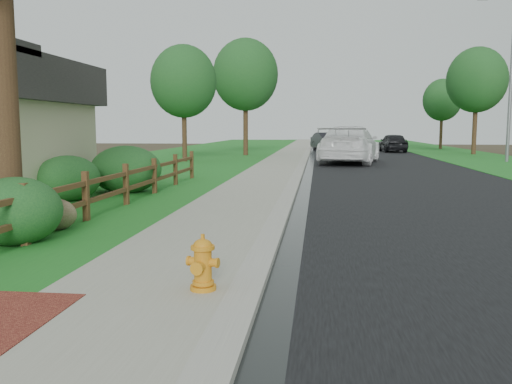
# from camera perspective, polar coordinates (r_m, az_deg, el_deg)

# --- Properties ---
(ground) EXTENTS (120.00, 120.00, 0.00)m
(ground) POSITION_cam_1_polar(r_m,az_deg,el_deg) (6.05, -5.74, -12.65)
(ground) COLOR #39321F
(road) EXTENTS (8.00, 90.00, 0.02)m
(road) POSITION_cam_1_polar(r_m,az_deg,el_deg) (40.76, 11.32, 3.89)
(road) COLOR black
(road) RESTS_ON ground
(curb) EXTENTS (0.40, 90.00, 0.12)m
(curb) POSITION_cam_1_polar(r_m,az_deg,el_deg) (40.63, 5.40, 4.06)
(curb) COLOR gray
(curb) RESTS_ON ground
(wet_gutter) EXTENTS (0.50, 90.00, 0.00)m
(wet_gutter) POSITION_cam_1_polar(r_m,az_deg,el_deg) (40.63, 5.89, 4.00)
(wet_gutter) COLOR black
(wet_gutter) RESTS_ON road
(sidewalk) EXTENTS (2.20, 90.00, 0.10)m
(sidewalk) POSITION_cam_1_polar(r_m,az_deg,el_deg) (40.68, 3.56, 4.07)
(sidewalk) COLOR gray
(sidewalk) RESTS_ON ground
(grass_strip) EXTENTS (1.60, 90.00, 0.06)m
(grass_strip) POSITION_cam_1_polar(r_m,az_deg,el_deg) (40.82, 0.89, 4.06)
(grass_strip) COLOR #1C6220
(grass_strip) RESTS_ON ground
(lawn_near) EXTENTS (9.00, 90.00, 0.04)m
(lawn_near) POSITION_cam_1_polar(r_m,az_deg,el_deg) (41.66, -6.26, 4.06)
(lawn_near) COLOR #1C6220
(lawn_near) RESTS_ON ground
(verge_far) EXTENTS (6.00, 90.00, 0.04)m
(verge_far) POSITION_cam_1_polar(r_m,az_deg,el_deg) (41.90, 20.79, 3.67)
(verge_far) COLOR #1C6220
(verge_far) RESTS_ON ground
(ranch_fence) EXTENTS (0.12, 16.92, 1.10)m
(ranch_fence) POSITION_cam_1_polar(r_m,az_deg,el_deg) (12.99, -15.34, 0.42)
(ranch_fence) COLOR #462F17
(ranch_fence) RESTS_ON ground
(fire_hydrant) EXTENTS (0.44, 0.36, 0.67)m
(fire_hydrant) POSITION_cam_1_polar(r_m,az_deg,el_deg) (6.47, -5.63, -7.59)
(fire_hydrant) COLOR gold
(fire_hydrant) RESTS_ON sidewalk
(white_suv) EXTENTS (4.09, 7.44, 2.04)m
(white_suv) POSITION_cam_1_polar(r_m,az_deg,el_deg) (30.65, 9.86, 4.93)
(white_suv) COLOR white
(white_suv) RESTS_ON road
(dark_car_mid) EXTENTS (2.10, 4.52, 1.50)m
(dark_car_mid) POSITION_cam_1_polar(r_m,az_deg,el_deg) (45.26, 14.20, 5.06)
(dark_car_mid) COLOR black
(dark_car_mid) RESTS_ON road
(dark_car_far) EXTENTS (3.04, 4.93, 1.53)m
(dark_car_far) POSITION_cam_1_polar(r_m,az_deg,el_deg) (47.11, 7.53, 5.29)
(dark_car_far) COLOR black
(dark_car_far) RESTS_ON road
(streetlight) EXTENTS (2.19, 0.42, 9.45)m
(streetlight) POSITION_cam_1_polar(r_m,az_deg,el_deg) (34.34, 25.05, 11.79)
(streetlight) COLOR gray
(streetlight) RESTS_ON ground
(boulder) EXTENTS (1.00, 0.75, 0.65)m
(boulder) POSITION_cam_1_polar(r_m,az_deg,el_deg) (11.25, -20.71, -2.24)
(boulder) COLOR brown
(boulder) RESTS_ON ground
(shrub_a) EXTENTS (2.07, 2.07, 1.18)m
(shrub_a) POSITION_cam_1_polar(r_m,az_deg,el_deg) (10.12, -24.02, -1.86)
(shrub_a) COLOR #17421E
(shrub_a) RESTS_ON ground
(shrub_c) EXTENTS (2.18, 2.18, 1.26)m
(shrub_c) POSITION_cam_1_polar(r_m,az_deg,el_deg) (15.53, -19.21, 1.34)
(shrub_c) COLOR #17421E
(shrub_c) RESTS_ON ground
(shrub_d) EXTENTS (2.72, 2.72, 1.46)m
(shrub_d) POSITION_cam_1_polar(r_m,az_deg,el_deg) (17.01, -13.51, 2.32)
(shrub_d) COLOR #17421E
(shrub_d) RESTS_ON ground
(tree_near_left) EXTENTS (3.78, 3.78, 6.69)m
(tree_near_left) POSITION_cam_1_polar(r_m,az_deg,el_deg) (31.82, -7.63, 11.45)
(tree_near_left) COLOR #382117
(tree_near_left) RESTS_ON ground
(tree_mid_left) EXTENTS (4.57, 4.57, 8.17)m
(tree_mid_left) POSITION_cam_1_polar(r_m,az_deg,el_deg) (38.69, -1.11, 12.22)
(tree_mid_left) COLOR #382117
(tree_mid_left) RESTS_ON ground
(tree_mid_right) EXTENTS (4.28, 4.28, 7.76)m
(tree_mid_right) POSITION_cam_1_polar(r_m,az_deg,el_deg) (42.95, 22.23, 10.85)
(tree_mid_right) COLOR #382117
(tree_mid_right) RESTS_ON ground
(tree_far_right) EXTENTS (3.45, 3.45, 6.36)m
(tree_far_right) POSITION_cam_1_polar(r_m,az_deg,el_deg) (52.41, 19.02, 9.14)
(tree_far_right) COLOR #382117
(tree_far_right) RESTS_ON ground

